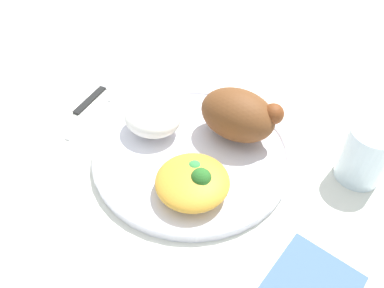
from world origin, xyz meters
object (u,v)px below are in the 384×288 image
(knife, at_px, (103,88))
(water_glass, at_px, (365,155))
(roasted_chicken, at_px, (239,115))
(fork, at_px, (97,109))
(plate, at_px, (192,153))
(mac_cheese_with_broccoli, at_px, (193,181))
(rice_pile, at_px, (153,117))

(knife, distance_m, water_glass, 0.45)
(knife, xyz_separation_m, water_glass, (0.44, 0.04, 0.04))
(roasted_chicken, bearing_deg, fork, -166.18)
(plate, relative_size, roasted_chicken, 2.42)
(mac_cheese_with_broccoli, bearing_deg, rice_pile, 149.03)
(mac_cheese_with_broccoli, bearing_deg, fork, 163.76)
(plate, bearing_deg, roasted_chicken, 57.55)
(fork, bearing_deg, knife, 123.16)
(roasted_chicken, bearing_deg, knife, -178.54)
(roasted_chicken, relative_size, water_glass, 1.44)
(rice_pile, height_order, water_glass, water_glass)
(plate, xyz_separation_m, rice_pile, (-0.07, 0.01, 0.03))
(rice_pile, bearing_deg, plate, -5.16)
(roasted_chicken, xyz_separation_m, mac_cheese_with_broccoli, (-0.00, -0.13, -0.02))
(roasted_chicken, height_order, knife, roasted_chicken)
(roasted_chicken, xyz_separation_m, water_glass, (0.18, 0.03, -0.01))
(fork, distance_m, knife, 0.06)
(plate, relative_size, mac_cheese_with_broccoli, 2.98)
(fork, height_order, water_glass, water_glass)
(rice_pile, xyz_separation_m, water_glass, (0.29, 0.09, 0.00))
(roasted_chicken, bearing_deg, water_glass, 9.39)
(plate, bearing_deg, rice_pile, 174.84)
(rice_pile, relative_size, fork, 0.62)
(mac_cheese_with_broccoli, distance_m, fork, 0.25)
(mac_cheese_with_broccoli, xyz_separation_m, fork, (-0.23, 0.07, -0.03))
(knife, bearing_deg, fork, -56.84)
(roasted_chicken, relative_size, mac_cheese_with_broccoli, 1.23)
(roasted_chicken, distance_m, knife, 0.27)
(plate, xyz_separation_m, mac_cheese_with_broccoli, (0.04, -0.06, 0.02))
(mac_cheese_with_broccoli, height_order, fork, mac_cheese_with_broccoli)
(roasted_chicken, relative_size, knife, 0.63)
(mac_cheese_with_broccoli, relative_size, knife, 0.51)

